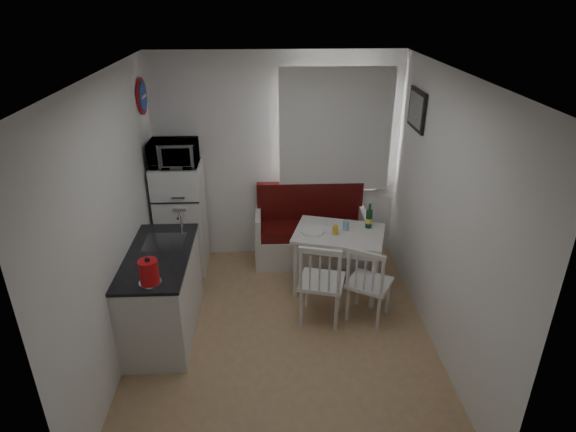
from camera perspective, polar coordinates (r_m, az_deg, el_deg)
The scene contains 22 objects.
floor at distance 5.08m, azimuth -0.64°, elevation -13.94°, with size 3.00×3.50×0.02m, color #A68358.
ceiling at distance 3.98m, azimuth -0.82°, elevation 16.46°, with size 3.00×3.50×0.02m, color white.
wall_back at distance 5.99m, azimuth -1.31°, elevation 6.72°, with size 3.00×0.02×2.60m, color white.
wall_front at distance 2.90m, azimuth 0.54°, elevation -15.94°, with size 3.00×0.02×2.60m, color white.
wall_left at distance 4.58m, azimuth -19.83°, elevation -0.97°, with size 0.02×3.50×2.60m, color white.
wall_right at distance 4.66m, azimuth 18.04°, elevation -0.22°, with size 0.02×3.50×2.60m, color white.
window at distance 5.92m, azimuth 5.55°, elevation 9.68°, with size 1.22×0.06×1.47m, color silver.
curtain at distance 5.84m, azimuth 5.66°, elevation 9.96°, with size 1.35×0.02×1.50m, color white.
kitchen_counter at distance 5.04m, azimuth -14.65°, elevation -8.77°, with size 0.62×1.32×1.16m.
wall_sign at distance 5.64m, azimuth -16.85°, elevation 13.44°, with size 0.40×0.40×0.03m, color #1A40A1.
picture_frame at distance 5.40m, azimuth 15.00°, elevation 12.07°, with size 0.04×0.52×0.42m, color black.
bench at distance 6.18m, azimuth 2.65°, elevation -2.46°, with size 1.41×0.54×1.01m.
dining_table at distance 5.47m, azimuth 6.04°, elevation -2.68°, with size 1.14×0.94×0.74m.
chair_left at distance 4.90m, azimuth 4.21°, elevation -7.11°, with size 0.54×0.53×0.51m.
chair_right at distance 5.01m, azimuth 9.92°, elevation -7.23°, with size 0.56×0.57×0.48m.
fridge at distance 5.99m, azimuth -12.53°, elevation -0.23°, with size 0.55×0.55×1.38m, color white.
microwave at distance 5.64m, azimuth -13.40°, elevation 7.25°, with size 0.53×0.36×0.30m, color white.
kettle at distance 4.29m, azimuth -16.16°, elevation -6.38°, with size 0.20×0.20×0.26m, color red.
wine_bottle at distance 5.52m, azimuth 9.60°, elevation 0.07°, with size 0.08×0.08×0.30m, color #123A1A, non-canonical shape.
drinking_glass_orange at distance 5.36m, azimuth 5.66°, elevation -1.67°, with size 0.06×0.06×0.10m, color gold.
drinking_glass_blue at distance 5.47m, azimuth 6.87°, elevation -1.13°, with size 0.07×0.07×0.11m, color #82BADD.
plate at distance 5.41m, azimuth 2.92°, elevation -1.79°, with size 0.27×0.27×0.02m, color white.
Camera 1 is at (-0.13, -3.93, 3.22)m, focal length 30.00 mm.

